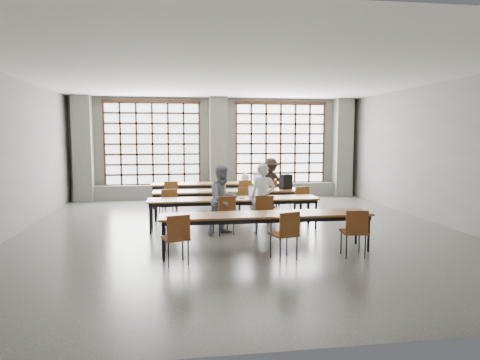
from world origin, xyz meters
The scene contains 41 objects.
floor centered at (0.00, 0.00, 0.00)m, with size 11.00×11.00×0.00m, color #484846.
ceiling centered at (0.00, 0.00, 3.50)m, with size 11.00×11.00×0.00m, color silver.
wall_back centered at (0.00, 5.50, 1.75)m, with size 10.00×10.00×0.00m, color #5F5F5D.
wall_front centered at (0.00, -5.50, 1.75)m, with size 10.00×10.00×0.00m, color #5F5F5D.
wall_left centered at (-5.00, 0.00, 1.75)m, with size 11.00×11.00×0.00m, color #5F5F5D.
wall_right centered at (5.00, 0.00, 1.75)m, with size 11.00×11.00×0.00m, color #5F5F5D.
column_left centered at (-4.50, 5.22, 1.75)m, with size 0.60×0.55×3.50m, color #5B5B58.
column_mid centered at (0.00, 5.22, 1.75)m, with size 0.60×0.55×3.50m, color #5B5B58.
column_right centered at (4.50, 5.22, 1.75)m, with size 0.60×0.55×3.50m, color #5B5B58.
window_left centered at (-2.25, 5.42, 1.90)m, with size 3.32×0.12×3.00m.
window_right centered at (2.25, 5.42, 1.90)m, with size 3.32×0.12×3.00m.
sill_ledge centered at (0.00, 5.30, 0.25)m, with size 9.80×0.35×0.50m, color #5B5B58.
desk_row_a centered at (-0.22, 3.58, 0.66)m, with size 4.00×0.70×0.73m.
desk_row_b centered at (-0.07, 1.76, 0.66)m, with size 4.00×0.70×0.73m.
desk_row_c centered at (-0.11, 0.31, 0.66)m, with size 4.00×0.70×0.73m.
desk_row_d centered at (0.25, -1.75, 0.66)m, with size 4.00×0.70×0.73m.
chair_back_left centered at (-1.61, 2.95, 0.54)m, with size 0.45×0.45×0.88m.
chair_back_mid centered at (0.58, 2.95, 0.54)m, with size 0.45×0.46×0.88m.
chair_back_right centered at (1.36, 2.95, 0.54)m, with size 0.52×0.52×0.88m.
chair_mid_left centered at (-1.65, 1.13, 0.54)m, with size 0.51×0.52×0.88m.
chair_mid_centre centered at (0.31, 1.13, 0.54)m, with size 0.50×0.50×0.88m.
chair_mid_right centered at (1.75, 1.13, 0.54)m, with size 0.49×0.49×0.88m.
chair_front_left centered at (-0.38, -0.32, 0.54)m, with size 0.53×0.53×0.88m.
chair_front_right centered at (0.48, -0.32, 0.54)m, with size 0.46×0.46×0.88m.
chair_near_left centered at (-1.43, -2.38, 0.54)m, with size 0.51×0.52×0.88m.
chair_near_mid centered at (0.47, -2.38, 0.54)m, with size 0.52×0.53×0.88m.
chair_near_right centered at (1.74, -2.38, 0.54)m, with size 0.46×0.46×0.88m.
student_male centered at (0.49, -0.19, 0.79)m, with size 0.57×0.38×1.57m, color white.
student_female centered at (-0.41, -0.19, 0.78)m, with size 0.76×0.59×1.55m, color #19214D.
student_back centered at (1.38, 3.08, 0.76)m, with size 0.98×0.56×1.51m, color black.
laptop_front centered at (0.45, 0.42, 0.79)m, with size 0.39×0.34×0.26m.
laptop_back centered at (1.14, 3.69, 0.79)m, with size 0.40×0.35×0.26m.
mouse centered at (0.84, 0.29, 0.75)m, with size 0.10×0.06×0.04m, color white.
green_box centered at (-0.16, 0.39, 0.78)m, with size 0.25×0.09×0.09m, color #2B8430.
phone centered at (0.07, 0.21, 0.74)m, with size 0.13×0.06×0.01m, color black.
paper_sheet_a centered at (-0.67, 1.81, 0.73)m, with size 0.30×0.21×0.00m, color white.
paper_sheet_b centered at (-0.37, 1.71, 0.73)m, with size 0.30×0.21×0.00m, color white.
paper_sheet_c centered at (0.03, 1.76, 0.73)m, with size 0.30×0.21×0.00m, color white.
backpack centered at (1.53, 1.81, 0.93)m, with size 0.32×0.20×0.40m, color black.
plastic_bag centered at (0.68, 3.63, 0.87)m, with size 0.26×0.21×0.29m, color silver.
red_pouch centered at (-1.45, -2.30, 0.50)m, with size 0.20×0.08×0.06m, color maroon.
Camera 1 is at (-1.39, -9.56, 2.20)m, focal length 32.00 mm.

